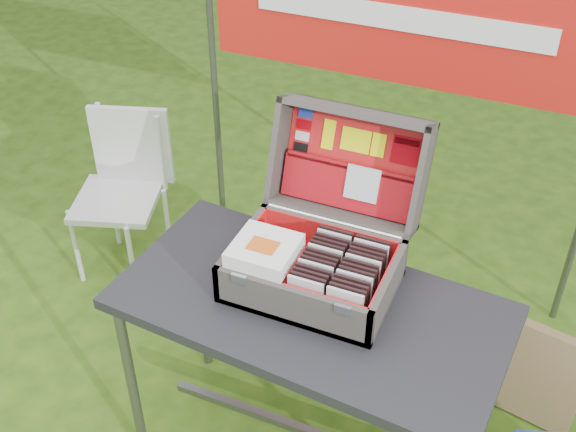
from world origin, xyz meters
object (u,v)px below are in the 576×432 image
at_px(suitcase, 321,220).
at_px(chair, 117,202).
at_px(table, 308,383).
at_px(cardboard_box, 533,373).

bearing_deg(suitcase, chair, 157.33).
distance_m(table, chair, 1.36).
xyz_separation_m(chair, cardboard_box, (1.94, -0.08, -0.21)).
relative_size(chair, cardboard_box, 2.05).
height_order(chair, cardboard_box, chair).
bearing_deg(table, cardboard_box, 41.32).
bearing_deg(table, suitcase, 104.31).
xyz_separation_m(table, suitcase, (-0.02, 0.13, 0.62)).
height_order(suitcase, chair, suitcase).
xyz_separation_m(table, cardboard_box, (0.73, 0.54, -0.19)).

